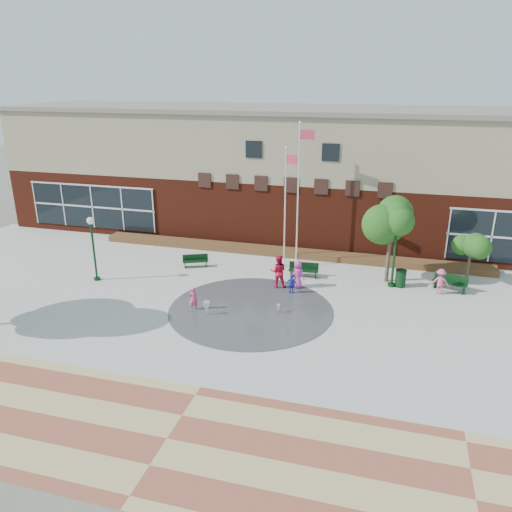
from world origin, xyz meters
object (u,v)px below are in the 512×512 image
(flagpole_left, at_px, (299,186))
(child_splash, at_px, (193,299))
(flagpole_right, at_px, (286,202))
(trash_can, at_px, (401,278))
(bench_left, at_px, (196,263))

(flagpole_left, relative_size, child_splash, 7.02)
(flagpole_right, bearing_deg, trash_can, 13.60)
(flagpole_left, bearing_deg, bench_left, -140.53)
(bench_left, bearing_deg, flagpole_right, -7.07)
(flagpole_right, distance_m, child_splash, 8.68)
(bench_left, distance_m, trash_can, 12.37)
(flagpole_left, height_order, child_splash, flagpole_left)
(trash_can, distance_m, child_splash, 11.76)
(bench_left, relative_size, child_splash, 1.30)
(flagpole_left, xyz_separation_m, bench_left, (-5.86, -3.03, -4.63))
(flagpole_left, height_order, bench_left, flagpole_left)
(flagpole_right, relative_size, bench_left, 4.58)
(flagpole_left, xyz_separation_m, flagpole_right, (-0.51, -1.45, -0.73))
(trash_can, relative_size, child_splash, 0.81)
(flagpole_left, distance_m, child_splash, 10.38)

